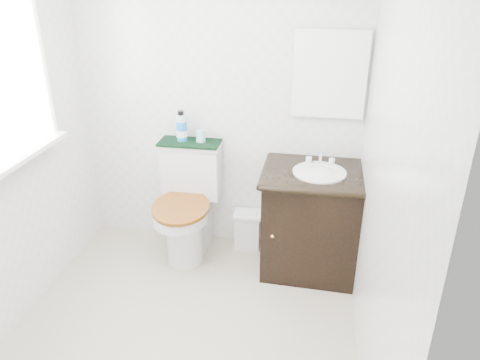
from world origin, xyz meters
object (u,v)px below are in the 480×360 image
(vanity, at_px, (312,218))
(mouthwash_bottle, at_px, (182,127))
(toilet, at_px, (188,209))
(trash_bin, at_px, (247,229))
(cup, at_px, (201,136))

(vanity, height_order, mouthwash_bottle, mouthwash_bottle)
(toilet, relative_size, vanity, 0.97)
(vanity, bearing_deg, trash_bin, 159.33)
(toilet, height_order, trash_bin, toilet)
(vanity, distance_m, cup, 1.06)
(vanity, bearing_deg, mouthwash_bottle, 168.92)
(toilet, bearing_deg, mouthwash_bottle, 113.76)
(cup, bearing_deg, toilet, -120.92)
(mouthwash_bottle, height_order, cup, mouthwash_bottle)
(mouthwash_bottle, relative_size, cup, 2.53)
(vanity, xyz_separation_m, cup, (-0.89, 0.20, 0.53))
(mouthwash_bottle, bearing_deg, cup, 0.17)
(mouthwash_bottle, xyz_separation_m, cup, (0.15, 0.00, -0.06))
(toilet, relative_size, cup, 9.56)
(mouthwash_bottle, bearing_deg, vanity, -11.08)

